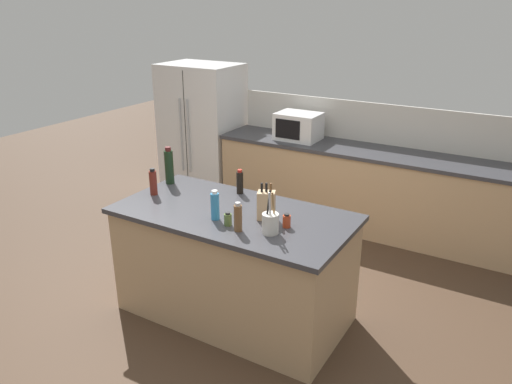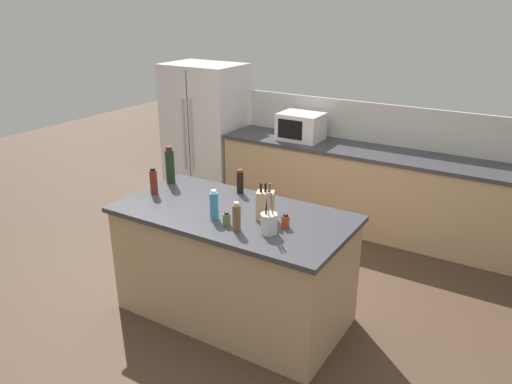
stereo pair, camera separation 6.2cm
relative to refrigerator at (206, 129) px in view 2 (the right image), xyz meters
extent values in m
plane|color=#473323|center=(1.96, -2.25, -0.86)|extent=(14.00, 14.00, 0.00)
cube|color=tan|center=(2.26, -0.05, -0.41)|extent=(3.40, 0.62, 0.90)
cube|color=#38383D|center=(2.26, -0.05, 0.06)|extent=(3.44, 0.66, 0.04)
cube|color=beige|center=(2.26, 0.27, 0.31)|extent=(3.40, 0.03, 0.46)
cube|color=tan|center=(1.96, -2.25, -0.41)|extent=(1.82, 0.90, 0.90)
cube|color=#38383D|center=(1.96, -2.25, 0.06)|extent=(1.88, 0.96, 0.04)
cube|color=white|center=(0.00, 0.00, 0.00)|extent=(1.00, 0.72, 1.72)
cube|color=#2D2D2D|center=(0.00, -0.36, 0.00)|extent=(0.01, 0.00, 1.64)
cylinder|color=#ADB2B7|center=(-0.06, -0.38, 0.00)|extent=(0.02, 0.02, 0.95)
cylinder|color=#ADB2B7|center=(0.06, -0.38, 0.00)|extent=(0.02, 0.02, 0.95)
cube|color=white|center=(1.44, -0.05, 0.24)|extent=(0.50, 0.38, 0.31)
cube|color=black|center=(1.40, -0.24, 0.24)|extent=(0.31, 0.01, 0.22)
cube|color=tan|center=(2.24, -2.23, 0.19)|extent=(0.16, 0.14, 0.22)
cylinder|color=black|center=(2.21, -2.25, 0.33)|extent=(0.02, 0.02, 0.07)
cylinder|color=black|center=(2.24, -2.23, 0.33)|extent=(0.02, 0.02, 0.07)
cylinder|color=brown|center=(2.27, -2.22, 0.33)|extent=(0.02, 0.02, 0.07)
cylinder|color=beige|center=(2.39, -2.43, 0.15)|extent=(0.12, 0.12, 0.15)
cylinder|color=olive|center=(2.41, -2.42, 0.31)|extent=(0.01, 0.05, 0.18)
cylinder|color=black|center=(2.37, -2.43, 0.31)|extent=(0.01, 0.05, 0.18)
cylinder|color=#B2B2B7|center=(2.39, -2.45, 0.31)|extent=(0.01, 0.03, 0.18)
cylinder|color=brown|center=(2.17, -2.52, 0.18)|extent=(0.06, 0.06, 0.20)
cylinder|color=#B2B2B7|center=(2.17, -2.52, 0.29)|extent=(0.04, 0.04, 0.02)
cylinder|color=black|center=(1.11, -1.99, 0.23)|extent=(0.08, 0.08, 0.30)
cylinder|color=#4C1919|center=(1.11, -1.99, 0.40)|extent=(0.05, 0.05, 0.04)
cylinder|color=maroon|center=(1.17, -2.28, 0.18)|extent=(0.06, 0.06, 0.21)
cylinder|color=black|center=(1.17, -2.28, 0.30)|extent=(0.04, 0.04, 0.02)
cylinder|color=#567038|center=(2.06, -2.47, 0.12)|extent=(0.06, 0.06, 0.09)
cylinder|color=black|center=(2.06, -2.47, 0.18)|extent=(0.04, 0.04, 0.02)
cylinder|color=black|center=(1.79, -1.88, 0.17)|extent=(0.06, 0.06, 0.19)
cylinder|color=#B22319|center=(1.79, -1.88, 0.28)|extent=(0.04, 0.04, 0.02)
cylinder|color=#3384BC|center=(1.91, -2.43, 0.18)|extent=(0.07, 0.07, 0.21)
cylinder|color=white|center=(1.91, -2.43, 0.30)|extent=(0.04, 0.04, 0.02)
cylinder|color=#B73D1E|center=(2.44, -2.28, 0.12)|extent=(0.06, 0.06, 0.09)
cylinder|color=black|center=(2.44, -2.28, 0.18)|extent=(0.04, 0.04, 0.02)
camera|label=1|loc=(3.94, -5.24, 1.64)|focal=35.00mm
camera|label=2|loc=(3.99, -5.21, 1.64)|focal=35.00mm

